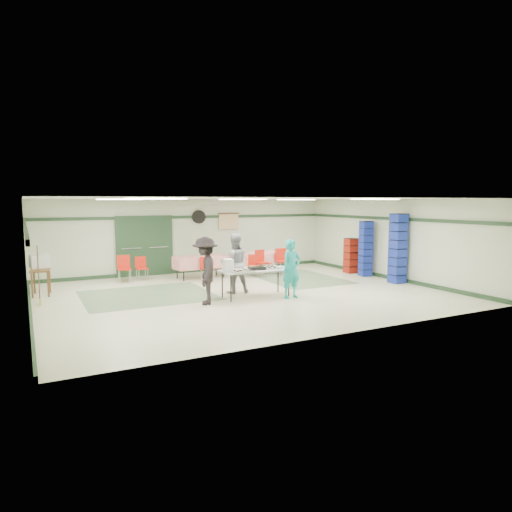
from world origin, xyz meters
name	(u,v)px	position (x,y,z in m)	size (l,w,h in m)	color
floor	(243,294)	(0.00, 0.00, 0.00)	(11.00, 11.00, 0.00)	beige
ceiling	(243,199)	(0.00, 0.00, 2.70)	(11.00, 11.00, 0.00)	white
wall_back	(191,236)	(0.00, 4.50, 1.35)	(11.00, 11.00, 0.00)	#B3BDA1
wall_front	(342,267)	(0.00, -4.50, 1.35)	(11.00, 11.00, 0.00)	#B3BDA1
wall_left	(26,258)	(-5.50, 0.00, 1.35)	(9.00, 9.00, 0.00)	#B3BDA1
wall_right	(390,239)	(5.50, 0.00, 1.35)	(9.00, 9.00, 0.00)	#B3BDA1
trim_back	(191,217)	(0.00, 4.47, 2.05)	(11.00, 0.06, 0.10)	#1E3821
baseboard_back	(192,270)	(0.00, 4.47, 0.06)	(11.00, 0.06, 0.12)	#1E3821
trim_left	(25,227)	(-5.47, 0.00, 2.05)	(9.00, 0.06, 0.10)	#1E3821
baseboard_left	(30,313)	(-5.47, 0.00, 0.06)	(9.00, 0.06, 0.12)	#1E3821
trim_right	(390,219)	(5.47, 0.00, 2.05)	(9.00, 0.06, 0.10)	#1E3821
baseboard_right	(388,277)	(5.47, 0.00, 0.06)	(9.00, 0.06, 0.12)	#1E3821
green_patch_a	(148,295)	(-2.50, 1.00, 0.00)	(3.50, 3.00, 0.01)	gray
green_patch_b	(298,278)	(2.80, 1.50, 0.00)	(2.50, 3.50, 0.01)	gray
double_door_left	(131,247)	(-2.20, 4.44, 1.05)	(0.90, 0.06, 2.10)	gray
double_door_right	(158,246)	(-1.25, 4.44, 1.05)	(0.90, 0.06, 2.10)	gray
door_frame	(145,246)	(-1.73, 4.42, 1.05)	(2.00, 0.03, 2.15)	#1E3821
wall_fan	(199,217)	(0.30, 4.44, 2.05)	(0.50, 0.50, 0.10)	black
scroll_banner	(229,222)	(1.50, 4.44, 1.85)	(0.80, 0.02, 0.60)	tan
serving_table	(256,271)	(0.11, -0.56, 0.72)	(2.02, 0.89, 0.76)	#B1B1AC
sheet_tray_right	(272,268)	(0.61, -0.55, 0.77)	(0.53, 0.41, 0.02)	silver
sheet_tray_mid	(251,268)	(0.07, -0.38, 0.77)	(0.57, 0.44, 0.02)	silver
sheet_tray_left	(242,271)	(-0.38, -0.74, 0.77)	(0.58, 0.44, 0.02)	silver
baking_pan	(257,268)	(0.15, -0.57, 0.80)	(0.43, 0.27, 0.08)	black
foam_box_stack	(228,265)	(-0.71, -0.54, 0.93)	(0.25, 0.23, 0.34)	white
volunteer_teal	(291,269)	(0.92, -1.11, 0.80)	(0.58, 0.38, 1.60)	teal
volunteer_grey	(234,263)	(-0.18, 0.21, 0.86)	(0.83, 0.65, 1.71)	gray
volunteer_dark	(205,271)	(-1.43, -0.75, 0.87)	(1.12, 0.64, 1.74)	black
dining_table_a	(257,258)	(2.04, 3.07, 0.57)	(1.98, 0.99, 0.77)	red
dining_table_b	(200,262)	(-0.16, 3.07, 0.57)	(1.82, 0.91, 0.77)	red
chair_a	(262,260)	(1.91, 2.50, 0.56)	(0.52, 0.52, 0.92)	red
chair_b	(253,263)	(1.55, 2.49, 0.47)	(0.45, 0.45, 0.77)	red
chair_c	(282,258)	(2.74, 2.51, 0.57)	(0.46, 0.46, 0.93)	red
chair_d	(206,266)	(-0.17, 2.49, 0.49)	(0.45, 0.45, 0.80)	red
chair_loose_a	(141,266)	(-2.08, 3.54, 0.48)	(0.39, 0.39, 0.79)	red
chair_loose_b	(124,266)	(-2.68, 3.35, 0.54)	(0.45, 0.45, 0.89)	red
crate_stack_blue_a	(366,249)	(5.15, 0.82, 0.97)	(0.37, 0.37, 1.94)	navy
crate_stack_red	(351,256)	(5.15, 1.62, 0.64)	(0.39, 0.39, 1.28)	maroon
crate_stack_blue_b	(398,249)	(5.15, -0.72, 1.12)	(0.43, 0.43, 2.24)	navy
printer_table	(41,273)	(-5.15, 2.37, 0.62)	(0.58, 0.82, 0.74)	brown
office_printer	(40,261)	(-5.15, 2.67, 0.94)	(0.48, 0.42, 0.38)	beige
broom	(38,274)	(-5.23, 1.16, 0.78)	(0.03, 0.03, 1.51)	brown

